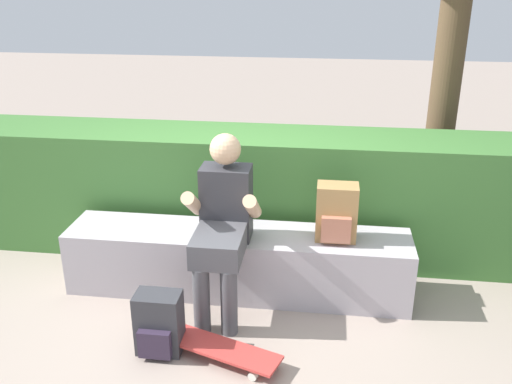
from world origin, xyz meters
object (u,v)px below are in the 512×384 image
at_px(bench_main, 238,261).
at_px(backpack_on_ground, 159,324).
at_px(skateboard_near_person, 218,348).
at_px(backpack_on_bench, 337,214).
at_px(person_skater, 223,220).

height_order(bench_main, backpack_on_ground, bench_main).
bearing_deg(bench_main, skateboard_near_person, -89.59).
height_order(bench_main, skateboard_near_person, bench_main).
bearing_deg(backpack_on_bench, bench_main, 179.22).
bearing_deg(bench_main, person_skater, -105.22).
height_order(bench_main, backpack_on_bench, backpack_on_bench).
xyz_separation_m(bench_main, backpack_on_ground, (-0.37, -0.77, -0.04)).
bearing_deg(backpack_on_bench, skateboard_near_person, -131.11).
xyz_separation_m(bench_main, skateboard_near_person, (0.01, -0.80, -0.16)).
xyz_separation_m(person_skater, backpack_on_ground, (-0.31, -0.55, -0.47)).
height_order(skateboard_near_person, backpack_on_ground, backpack_on_ground).
bearing_deg(bench_main, backpack_on_bench, -0.78).
relative_size(person_skater, backpack_on_ground, 3.05).
bearing_deg(backpack_on_bench, person_skater, -164.53).
bearing_deg(bench_main, backpack_on_ground, -115.42).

